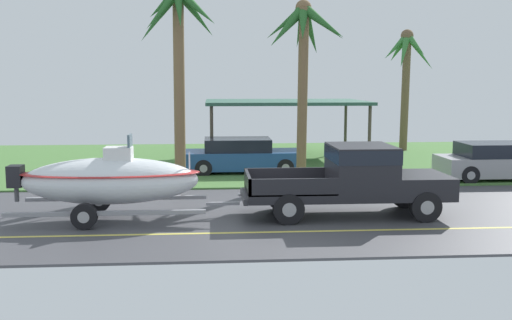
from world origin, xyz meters
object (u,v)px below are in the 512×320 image
object	(u,v)px
carport_awning	(285,103)
palm_tree_mid	(305,44)
boat_on_trailer	(110,180)
palm_tree_near_left	(179,31)
palm_tree_near_right	(406,62)
pickup_truck_towing	(360,177)
parked_sedan_near	(499,162)
parked_sedan_far	(242,156)

from	to	relation	value
carport_awning	palm_tree_mid	world-z (taller)	palm_tree_mid
boat_on_trailer	palm_tree_near_left	xyz separation A→B (m)	(1.60, 5.16, 4.25)
boat_on_trailer	palm_tree_near_right	distance (m)	19.33
carport_awning	palm_tree_near_right	world-z (taller)	palm_tree_near_right
pickup_truck_towing	carport_awning	size ratio (longest dim) A/B	0.79
parked_sedan_near	carport_awning	world-z (taller)	carport_awning
palm_tree_near_right	palm_tree_mid	size ratio (longest dim) A/B	0.96
carport_awning	palm_tree_near_right	size ratio (longest dim) A/B	1.17
parked_sedan_far	palm_tree_near_left	xyz separation A→B (m)	(-2.27, -2.52, 4.63)
parked_sedan_far	carport_awning	distance (m)	4.79
palm_tree_near_left	palm_tree_near_right	distance (m)	14.26
parked_sedan_near	parked_sedan_far	size ratio (longest dim) A/B	0.97
boat_on_trailer	carport_awning	xyz separation A→B (m)	(6.05, 11.50, 1.55)
parked_sedan_near	pickup_truck_towing	bearing A→B (deg)	-141.05
carport_awning	palm_tree_near_left	bearing A→B (deg)	-125.05
palm_tree_near_right	boat_on_trailer	bearing A→B (deg)	-131.44
pickup_truck_towing	palm_tree_near_right	xyz separation A→B (m)	(5.91, 14.25, 3.51)
parked_sedan_far	palm_tree_near_left	bearing A→B (deg)	-131.93
parked_sedan_far	carport_awning	bearing A→B (deg)	60.27
carport_awning	pickup_truck_towing	bearing A→B (deg)	-86.92
pickup_truck_towing	parked_sedan_far	xyz separation A→B (m)	(-2.79, 7.69, -0.39)
pickup_truck_towing	palm_tree_near_right	size ratio (longest dim) A/B	0.92
parked_sedan_near	palm_tree_mid	world-z (taller)	palm_tree_mid
carport_awning	palm_tree_mid	xyz separation A→B (m)	(-0.07, -6.08, 2.31)
parked_sedan_near	parked_sedan_far	world-z (taller)	same
boat_on_trailer	parked_sedan_near	xyz separation A→B (m)	(13.24, 5.31, -0.38)
palm_tree_near_right	parked_sedan_near	bearing A→B (deg)	-85.78
palm_tree_near_left	pickup_truck_towing	bearing A→B (deg)	-45.55
palm_tree_near_left	palm_tree_mid	size ratio (longest dim) A/B	1.08
palm_tree_mid	parked_sedan_near	bearing A→B (deg)	-0.85
pickup_truck_towing	parked_sedan_near	world-z (taller)	pickup_truck_towing
carport_awning	palm_tree_near_left	world-z (taller)	palm_tree_near_left
pickup_truck_towing	palm_tree_near_right	world-z (taller)	palm_tree_near_right
palm_tree_near_right	parked_sedan_far	bearing A→B (deg)	-143.00
carport_awning	palm_tree_near_right	distance (m)	7.35
parked_sedan_near	parked_sedan_far	xyz separation A→B (m)	(-9.36, 2.38, 0.00)
parked_sedan_near	palm_tree_near_right	world-z (taller)	palm_tree_near_right
pickup_truck_towing	carport_awning	xyz separation A→B (m)	(-0.62, 11.50, 1.55)
boat_on_trailer	palm_tree_near_left	world-z (taller)	palm_tree_near_left
carport_awning	boat_on_trailer	bearing A→B (deg)	-117.75
parked_sedan_near	palm_tree_mid	xyz separation A→B (m)	(-7.26, 0.11, 4.25)
boat_on_trailer	parked_sedan_far	world-z (taller)	boat_on_trailer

